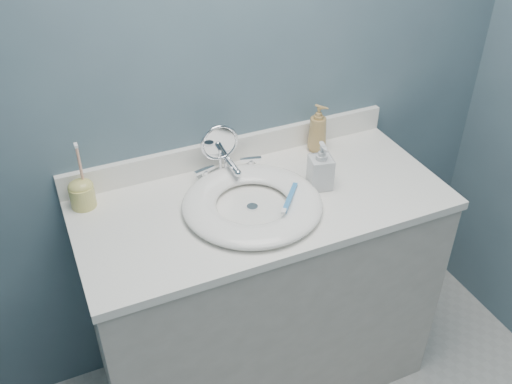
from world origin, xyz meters
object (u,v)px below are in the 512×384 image
soap_bottle_clear (321,166)px  toothbrush_holder (82,192)px  makeup_mirror (220,149)px  soap_bottle_amber (318,128)px

soap_bottle_clear → toothbrush_holder: toothbrush_holder is taller
makeup_mirror → soap_bottle_clear: size_ratio=1.18×
makeup_mirror → soap_bottle_amber: (0.39, 0.01, -0.02)m
soap_bottle_amber → soap_bottle_clear: bearing=-148.9°
soap_bottle_amber → soap_bottle_clear: soap_bottle_amber is taller
soap_bottle_amber → soap_bottle_clear: size_ratio=1.09×
soap_bottle_amber → makeup_mirror: bearing=149.5°
soap_bottle_clear → toothbrush_holder: size_ratio=0.72×
makeup_mirror → toothbrush_holder: (-0.47, 0.01, -0.05)m
makeup_mirror → soap_bottle_clear: 0.35m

